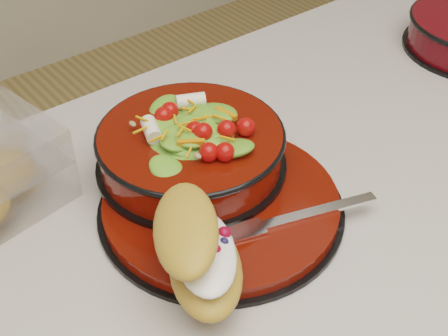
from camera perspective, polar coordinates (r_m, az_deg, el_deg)
dinner_plate at (r=0.71m, az=-0.18°, el=-3.29°), size 0.28×0.28×0.02m
salad_bowl at (r=0.73m, az=-3.08°, el=2.37°), size 0.23×0.23×0.09m
croissant at (r=0.60m, az=-2.10°, el=-7.48°), size 0.13×0.16×0.08m
fork at (r=0.68m, az=6.68°, el=-4.45°), size 0.17×0.07×0.00m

